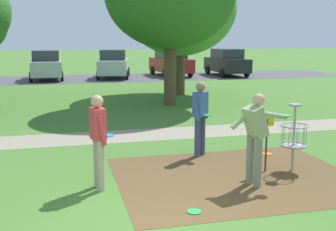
{
  "coord_description": "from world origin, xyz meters",
  "views": [
    {
      "loc": [
        -1.25,
        -5.31,
        2.73
      ],
      "look_at": [
        0.99,
        3.62,
        1.0
      ],
      "focal_mm": 45.55,
      "sensor_mm": 36.0,
      "label": 1
    }
  ],
  "objects_px": {
    "player_throwing": "(200,114)",
    "parked_car_leftmost": "(46,65)",
    "parked_car_center_left": "(114,64)",
    "parked_car_center_right": "(171,62)",
    "frisbee_near_basket": "(194,212)",
    "parked_car_rightmost": "(227,62)",
    "frisbee_mid_grass": "(267,154)",
    "disc_golf_basket": "(291,135)",
    "tree_mid_left": "(180,8)",
    "player_foreground_watching": "(256,133)",
    "player_waiting_left": "(98,136)"
  },
  "relations": [
    {
      "from": "disc_golf_basket",
      "to": "player_foreground_watching",
      "type": "xyz_separation_m",
      "value": [
        -1.07,
        -0.6,
        0.23
      ]
    },
    {
      "from": "frisbee_mid_grass",
      "to": "parked_car_rightmost",
      "type": "distance_m",
      "value": 20.11
    },
    {
      "from": "tree_mid_left",
      "to": "parked_car_center_right",
      "type": "distance_m",
      "value": 10.11
    },
    {
      "from": "tree_mid_left",
      "to": "parked_car_rightmost",
      "type": "xyz_separation_m",
      "value": [
        5.8,
        8.59,
        -3.06
      ]
    },
    {
      "from": "player_waiting_left",
      "to": "parked_car_center_right",
      "type": "height_order",
      "value": "parked_car_center_right"
    },
    {
      "from": "disc_golf_basket",
      "to": "parked_car_center_right",
      "type": "distance_m",
      "value": 21.24
    },
    {
      "from": "tree_mid_left",
      "to": "parked_car_center_left",
      "type": "distance_m",
      "value": 9.64
    },
    {
      "from": "player_foreground_watching",
      "to": "player_waiting_left",
      "type": "bearing_deg",
      "value": 169.33
    },
    {
      "from": "frisbee_near_basket",
      "to": "tree_mid_left",
      "type": "relative_size",
      "value": 0.04
    },
    {
      "from": "frisbee_mid_grass",
      "to": "parked_car_center_left",
      "type": "distance_m",
      "value": 19.36
    },
    {
      "from": "parked_car_center_right",
      "to": "parked_car_rightmost",
      "type": "height_order",
      "value": "same"
    },
    {
      "from": "parked_car_leftmost",
      "to": "parked_car_rightmost",
      "type": "relative_size",
      "value": 0.99
    },
    {
      "from": "player_foreground_watching",
      "to": "disc_golf_basket",
      "type": "bearing_deg",
      "value": 29.48
    },
    {
      "from": "frisbee_near_basket",
      "to": "frisbee_mid_grass",
      "type": "distance_m",
      "value": 3.81
    },
    {
      "from": "parked_car_center_right",
      "to": "parked_car_leftmost",
      "type": "bearing_deg",
      "value": -175.56
    },
    {
      "from": "frisbee_near_basket",
      "to": "parked_car_center_left",
      "type": "relative_size",
      "value": 0.05
    },
    {
      "from": "disc_golf_basket",
      "to": "player_foreground_watching",
      "type": "bearing_deg",
      "value": -150.52
    },
    {
      "from": "frisbee_near_basket",
      "to": "parked_car_center_left",
      "type": "xyz_separation_m",
      "value": [
        1.45,
        22.05,
        0.91
      ]
    },
    {
      "from": "player_throwing",
      "to": "parked_car_center_left",
      "type": "distance_m",
      "value": 19.0
    },
    {
      "from": "frisbee_near_basket",
      "to": "parked_car_center_left",
      "type": "bearing_deg",
      "value": 86.24
    },
    {
      "from": "frisbee_near_basket",
      "to": "parked_car_rightmost",
      "type": "xyz_separation_m",
      "value": [
        9.24,
        21.72,
        0.91
      ]
    },
    {
      "from": "parked_car_center_left",
      "to": "frisbee_near_basket",
      "type": "bearing_deg",
      "value": -93.76
    },
    {
      "from": "parked_car_leftmost",
      "to": "parked_car_rightmost",
      "type": "xyz_separation_m",
      "value": [
        12.05,
        -0.19,
        0.0
      ]
    },
    {
      "from": "player_foreground_watching",
      "to": "parked_car_center_left",
      "type": "bearing_deg",
      "value": 89.99
    },
    {
      "from": "player_throwing",
      "to": "parked_car_center_left",
      "type": "relative_size",
      "value": 0.38
    },
    {
      "from": "player_throwing",
      "to": "parked_car_leftmost",
      "type": "bearing_deg",
      "value": 101.72
    },
    {
      "from": "parked_car_leftmost",
      "to": "parked_car_rightmost",
      "type": "height_order",
      "value": "same"
    },
    {
      "from": "parked_car_center_right",
      "to": "parked_car_rightmost",
      "type": "relative_size",
      "value": 1.03
    },
    {
      "from": "parked_car_center_left",
      "to": "disc_golf_basket",
      "type": "bearing_deg",
      "value": -87.02
    },
    {
      "from": "player_foreground_watching",
      "to": "player_waiting_left",
      "type": "xyz_separation_m",
      "value": [
        -2.79,
        0.53,
        -0.02
      ]
    },
    {
      "from": "player_waiting_left",
      "to": "parked_car_rightmost",
      "type": "height_order",
      "value": "parked_car_rightmost"
    },
    {
      "from": "frisbee_mid_grass",
      "to": "player_waiting_left",
      "type": "bearing_deg",
      "value": -161.78
    },
    {
      "from": "parked_car_rightmost",
      "to": "player_throwing",
      "type": "bearing_deg",
      "value": -113.55
    },
    {
      "from": "disc_golf_basket",
      "to": "player_throwing",
      "type": "bearing_deg",
      "value": 132.67
    },
    {
      "from": "disc_golf_basket",
      "to": "parked_car_rightmost",
      "type": "height_order",
      "value": "parked_car_rightmost"
    },
    {
      "from": "player_foreground_watching",
      "to": "parked_car_center_left",
      "type": "distance_m",
      "value": 21.14
    },
    {
      "from": "parked_car_leftmost",
      "to": "player_foreground_watching",
      "type": "bearing_deg",
      "value": -78.54
    },
    {
      "from": "player_waiting_left",
      "to": "parked_car_center_right",
      "type": "bearing_deg",
      "value": 72.16
    },
    {
      "from": "parked_car_center_left",
      "to": "parked_car_center_right",
      "type": "distance_m",
      "value": 4.04
    },
    {
      "from": "tree_mid_left",
      "to": "parked_car_leftmost",
      "type": "bearing_deg",
      "value": 125.47
    },
    {
      "from": "frisbee_mid_grass",
      "to": "parked_car_rightmost",
      "type": "relative_size",
      "value": 0.06
    },
    {
      "from": "player_throwing",
      "to": "parked_car_center_left",
      "type": "bearing_deg",
      "value": 88.95
    },
    {
      "from": "player_waiting_left",
      "to": "parked_car_rightmost",
      "type": "xyz_separation_m",
      "value": [
        10.58,
        20.29,
        -0.05
      ]
    },
    {
      "from": "frisbee_near_basket",
      "to": "parked_car_rightmost",
      "type": "height_order",
      "value": "parked_car_rightmost"
    },
    {
      "from": "player_waiting_left",
      "to": "parked_car_center_left",
      "type": "bearing_deg",
      "value": 82.3
    },
    {
      "from": "player_throwing",
      "to": "frisbee_near_basket",
      "type": "distance_m",
      "value": 3.38
    },
    {
      "from": "parked_car_center_left",
      "to": "player_throwing",
      "type": "bearing_deg",
      "value": -91.05
    },
    {
      "from": "player_waiting_left",
      "to": "disc_golf_basket",
      "type": "bearing_deg",
      "value": 1.17
    },
    {
      "from": "frisbee_mid_grass",
      "to": "parked_car_center_right",
      "type": "relative_size",
      "value": 0.06
    },
    {
      "from": "disc_golf_basket",
      "to": "tree_mid_left",
      "type": "distance_m",
      "value": 12.1
    }
  ]
}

